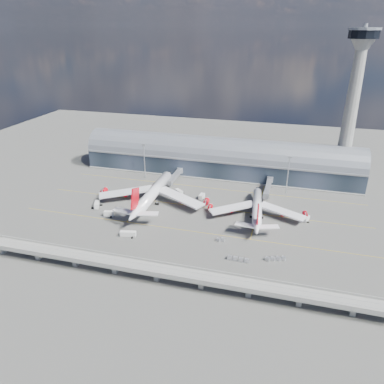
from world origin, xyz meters
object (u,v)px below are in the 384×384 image
(airliner_right, at_px, (257,209))
(service_truck_4, at_px, (202,197))
(service_truck_5, at_px, (179,192))
(service_truck_1, at_px, (109,214))
(service_truck_2, at_px, (128,234))
(service_truck_3, at_px, (306,219))
(service_truck_0, at_px, (97,205))
(control_tower, at_px, (351,110))
(cargo_train_0, at_px, (221,240))
(floodlight_mast_left, at_px, (144,160))
(floodlight_mast_right, at_px, (288,174))
(cargo_train_2, at_px, (275,259))
(cargo_train_1, at_px, (238,259))
(airliner_left, at_px, (152,194))

(airliner_right, xyz_separation_m, service_truck_4, (-36.64, 14.63, -3.32))
(airliner_right, relative_size, service_truck_5, 8.96)
(service_truck_1, distance_m, service_truck_2, 27.24)
(service_truck_3, distance_m, service_truck_4, 65.66)
(service_truck_3, bearing_deg, service_truck_0, -150.88)
(control_tower, bearing_deg, service_truck_5, -154.44)
(control_tower, bearing_deg, cargo_train_0, -123.20)
(floodlight_mast_left, relative_size, floodlight_mast_right, 1.00)
(control_tower, bearing_deg, service_truck_0, -151.07)
(floodlight_mast_left, xyz_separation_m, service_truck_2, (22.42, -79.27, -12.06))
(service_truck_0, relative_size, service_truck_3, 1.32)
(floodlight_mast_right, height_order, service_truck_2, floodlight_mast_right)
(floodlight_mast_right, distance_m, service_truck_2, 111.57)
(cargo_train_0, bearing_deg, service_truck_5, 56.21)
(service_truck_0, relative_size, cargo_train_2, 0.81)
(airliner_right, bearing_deg, service_truck_1, -170.76)
(floodlight_mast_left, bearing_deg, service_truck_0, -101.35)
(floodlight_mast_right, height_order, cargo_train_1, floodlight_mast_right)
(cargo_train_2, bearing_deg, service_truck_1, 96.83)
(airliner_left, height_order, cargo_train_2, airliner_left)
(airliner_right, bearing_deg, service_truck_4, 152.08)
(service_truck_2, bearing_deg, service_truck_1, 37.29)
(floodlight_mast_right, height_order, service_truck_4, floodlight_mast_right)
(cargo_train_0, distance_m, cargo_train_2, 30.24)
(service_truck_0, xyz_separation_m, service_truck_4, (58.93, 28.69, -0.03))
(airliner_right, bearing_deg, airliner_left, 173.34)
(floodlight_mast_right, bearing_deg, cargo_train_2, -90.79)
(service_truck_1, bearing_deg, service_truck_2, -144.88)
(service_truck_2, bearing_deg, floodlight_mast_left, 4.55)
(airliner_right, xyz_separation_m, service_truck_0, (-95.57, -14.05, -3.29))
(floodlight_mast_left, height_order, service_truck_2, floodlight_mast_left)
(floodlight_mast_right, relative_size, cargo_train_2, 2.54)
(service_truck_1, bearing_deg, floodlight_mast_left, -11.53)
(service_truck_0, bearing_deg, cargo_train_1, -42.17)
(service_truck_0, height_order, cargo_train_0, service_truck_0)
(service_truck_0, relative_size, cargo_train_0, 1.66)
(airliner_right, xyz_separation_m, service_truck_3, (27.73, 1.70, -3.53))
(floodlight_mast_left, relative_size, cargo_train_1, 2.40)
(airliner_left, relative_size, service_truck_5, 11.10)
(floodlight_mast_left, bearing_deg, airliner_left, -61.75)
(floodlight_mast_left, xyz_separation_m, service_truck_5, (32.37, -21.08, -12.00))
(floodlight_mast_left, height_order, airliner_left, floodlight_mast_left)
(floodlight_mast_left, height_order, cargo_train_1, floodlight_mast_left)
(floodlight_mast_left, distance_m, service_truck_2, 83.25)
(service_truck_1, height_order, service_truck_4, service_truck_4)
(floodlight_mast_left, height_order, service_truck_5, floodlight_mast_left)
(cargo_train_1, bearing_deg, floodlight_mast_right, -14.65)
(floodlight_mast_left, bearing_deg, cargo_train_1, -46.36)
(service_truck_1, xyz_separation_m, cargo_train_2, (96.89, -19.54, -0.74))
(service_truck_3, bearing_deg, control_tower, 92.88)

